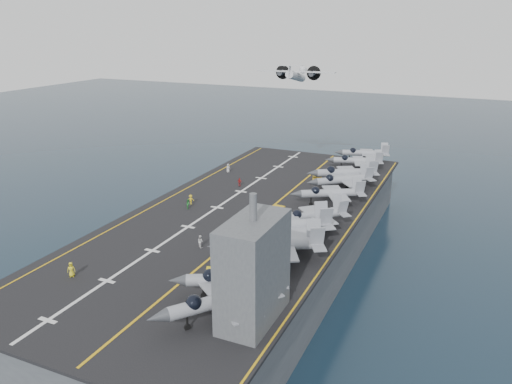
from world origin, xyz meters
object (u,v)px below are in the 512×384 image
at_px(tow_cart_a, 213,272).
at_px(transport_plane, 296,76).
at_px(island_superstructure, 253,259).
at_px(fighter_jet_0, 222,299).

bearing_deg(tow_cart_a, transport_plane, 102.35).
height_order(island_superstructure, fighter_jet_0, island_superstructure).
xyz_separation_m(fighter_jet_0, tow_cart_a, (-5.97, 8.60, -2.11)).
distance_m(fighter_jet_0, transport_plane, 90.61).
xyz_separation_m(island_superstructure, fighter_jet_0, (-3.09, -1.61, -4.85)).
bearing_deg(fighter_jet_0, transport_plane, 104.92).
relative_size(tow_cart_a, transport_plane, 0.09).
height_order(island_superstructure, transport_plane, transport_plane).
distance_m(island_superstructure, fighter_jet_0, 5.97).
xyz_separation_m(tow_cart_a, transport_plane, (-17.00, 77.63, 17.80)).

